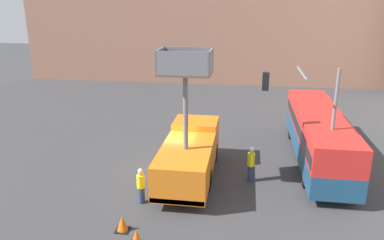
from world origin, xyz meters
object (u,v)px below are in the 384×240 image
(city_bus, at_px, (318,132))
(traffic_cone_near_truck, at_px, (137,238))
(traffic_light_pole, at_px, (309,107))
(road_worker_near_truck, at_px, (141,186))
(road_worker_directing, at_px, (251,164))
(traffic_cone_mid_road, at_px, (122,224))
(utility_truck, at_px, (190,152))

(city_bus, xyz_separation_m, traffic_cone_near_truck, (-8.26, -9.52, -1.45))
(city_bus, bearing_deg, traffic_light_pole, 140.83)
(road_worker_near_truck, distance_m, road_worker_directing, 5.92)
(city_bus, height_order, traffic_cone_mid_road, city_bus)
(utility_truck, height_order, traffic_light_pole, utility_truck)
(traffic_cone_mid_road, bearing_deg, traffic_cone_near_truck, -44.47)
(road_worker_directing, height_order, traffic_cone_near_truck, road_worker_directing)
(road_worker_near_truck, relative_size, road_worker_directing, 0.91)
(city_bus, relative_size, traffic_light_pole, 1.90)
(city_bus, distance_m, traffic_cone_near_truck, 12.68)
(utility_truck, distance_m, traffic_cone_mid_road, 5.71)
(utility_truck, height_order, traffic_cone_mid_road, utility_truck)
(utility_truck, xyz_separation_m, road_worker_directing, (3.24, 0.12, -0.54))
(road_worker_near_truck, bearing_deg, traffic_light_pole, 152.21)
(utility_truck, relative_size, city_bus, 0.62)
(traffic_light_pole, xyz_separation_m, traffic_cone_near_truck, (-7.09, -6.49, -3.81))
(traffic_cone_near_truck, bearing_deg, traffic_cone_mid_road, 135.53)
(city_bus, distance_m, traffic_cone_mid_road, 12.67)
(utility_truck, xyz_separation_m, traffic_cone_mid_road, (-2.02, -5.20, -1.21))
(utility_truck, relative_size, road_worker_directing, 3.73)
(utility_truck, bearing_deg, road_worker_near_truck, -122.49)
(road_worker_near_truck, xyz_separation_m, traffic_cone_mid_road, (-0.17, -2.30, -0.56))
(utility_truck, bearing_deg, city_bus, 26.05)
(road_worker_directing, bearing_deg, traffic_cone_mid_road, 28.00)
(traffic_cone_mid_road, bearing_deg, traffic_light_pole, 35.37)
(utility_truck, height_order, road_worker_near_truck, utility_truck)
(city_bus, xyz_separation_m, traffic_cone_mid_road, (-9.12, -8.67, -1.44))
(city_bus, distance_m, traffic_light_pole, 4.02)
(traffic_light_pole, xyz_separation_m, road_worker_near_truck, (-7.78, -3.35, -3.24))
(traffic_light_pole, distance_m, road_worker_near_truck, 9.07)
(utility_truck, bearing_deg, traffic_cone_near_truck, -100.83)
(city_bus, xyz_separation_m, road_worker_near_truck, (-8.95, -6.38, -0.88))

